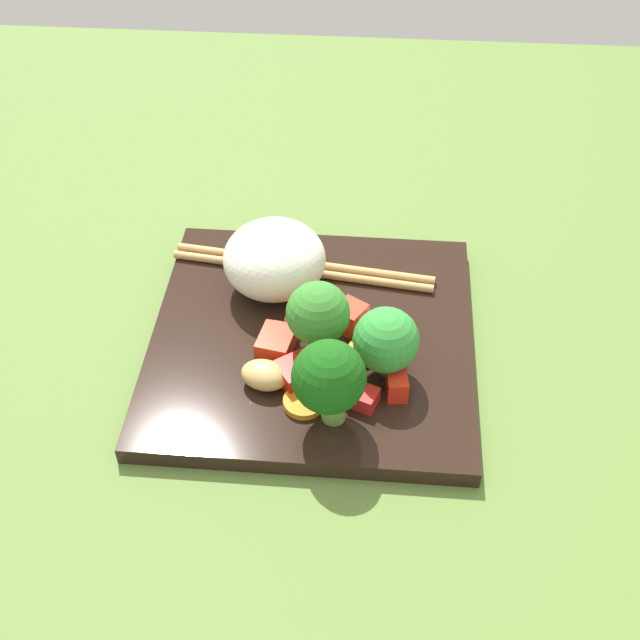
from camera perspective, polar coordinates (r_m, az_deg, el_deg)
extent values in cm
cube|color=#597733|center=(68.39, -0.51, -2.37)|extent=(110.00, 110.00, 2.00)
cube|color=black|center=(67.16, -0.52, -1.36)|extent=(25.28, 25.28, 1.44)
ellipsoid|color=white|center=(68.93, -3.08, 4.10)|extent=(11.39, 11.39, 5.88)
cylinder|color=#79BF52|center=(64.09, 0.06, -1.59)|extent=(2.74, 2.73, 2.57)
sphere|color=#38822E|center=(61.99, -0.13, 0.47)|extent=(4.76, 4.76, 4.76)
cylinder|color=#5E994C|center=(63.34, 4.48, -2.96)|extent=(1.50, 1.50, 1.78)
sphere|color=green|center=(61.41, 4.44, -1.35)|extent=(4.86, 4.86, 4.86)
cylinder|color=#74A147|center=(59.83, 0.82, -5.91)|extent=(2.80, 2.61, 2.83)
sphere|color=#165413|center=(57.68, 0.59, -3.84)|extent=(5.19, 5.19, 5.19)
cylinder|color=orange|center=(64.91, 2.95, -2.10)|extent=(3.00, 3.00, 0.68)
cylinder|color=orange|center=(63.24, 1.84, -3.56)|extent=(3.46, 3.46, 0.79)
cylinder|color=orange|center=(61.50, -1.04, -5.52)|extent=(4.29, 4.29, 0.51)
cylinder|color=orange|center=(62.29, 0.53, -4.54)|extent=(3.61, 3.61, 0.72)
cylinder|color=orange|center=(67.36, -1.43, -0.10)|extent=(3.10, 3.10, 0.41)
cube|color=red|center=(66.40, 2.05, 0.17)|extent=(2.98, 2.95, 2.21)
cube|color=red|center=(64.98, -2.95, -1.51)|extent=(3.59, 3.09, 1.52)
cube|color=red|center=(61.92, 5.19, -4.39)|extent=(2.18, 1.67, 1.83)
cube|color=red|center=(61.35, 2.90, -5.21)|extent=(2.42, 2.55, 1.27)
cube|color=red|center=(62.70, -1.50, -3.51)|extent=(3.84, 3.92, 1.65)
ellipsoid|color=tan|center=(62.40, -3.75, -3.71)|extent=(3.44, 4.09, 1.95)
ellipsoid|color=tan|center=(66.30, 4.19, -0.29)|extent=(3.88, 4.09, 1.79)
cylinder|color=tan|center=(72.45, -1.08, 3.82)|extent=(3.57, 22.25, 0.71)
cylinder|color=tan|center=(71.67, -1.26, 3.29)|extent=(3.57, 22.25, 0.71)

